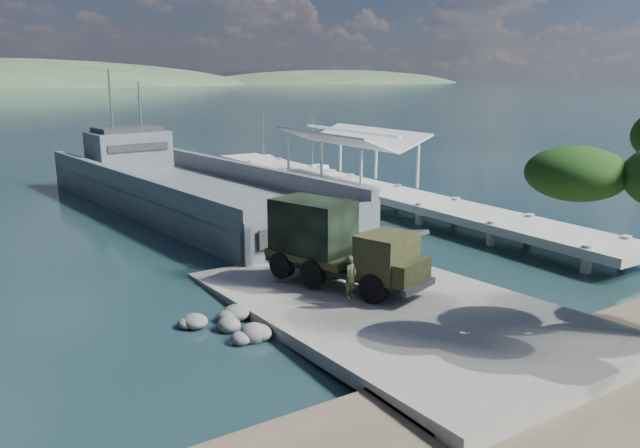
% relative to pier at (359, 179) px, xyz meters
% --- Properties ---
extents(ground, '(1400.00, 1400.00, 0.00)m').
position_rel_pier_xyz_m(ground, '(-13.00, -18.77, -1.60)').
color(ground, '#163435').
rests_on(ground, ground).
extents(boat_ramp, '(10.00, 18.00, 0.50)m').
position_rel_pier_xyz_m(boat_ramp, '(-13.00, -19.77, -1.35)').
color(boat_ramp, slate).
rests_on(boat_ramp, ground).
extents(shoreline_rocks, '(3.20, 5.60, 0.90)m').
position_rel_pier_xyz_m(shoreline_rocks, '(-19.20, -18.27, -1.60)').
color(shoreline_rocks, '#5D5D5A').
rests_on(shoreline_rocks, ground).
extents(distant_headlands, '(1000.00, 240.00, 48.00)m').
position_rel_pier_xyz_m(distant_headlands, '(37.00, 541.23, -1.60)').
color(distant_headlands, '#2E472C').
rests_on(distant_headlands, ground).
extents(pier, '(6.40, 44.00, 6.10)m').
position_rel_pier_xyz_m(pier, '(0.00, 0.00, 0.00)').
color(pier, '#A5A49B').
rests_on(pier, ground).
extents(landing_craft, '(12.14, 36.39, 10.63)m').
position_rel_pier_xyz_m(landing_craft, '(-12.26, 4.00, -0.73)').
color(landing_craft, '#485056').
rests_on(landing_craft, ground).
extents(military_truck, '(4.47, 7.87, 3.50)m').
position_rel_pier_xyz_m(military_truck, '(-13.40, -16.58, 0.64)').
color(military_truck, black).
rests_on(military_truck, boat_ramp).
extents(soldier, '(0.72, 0.60, 1.69)m').
position_rel_pier_xyz_m(soldier, '(-14.60, -19.33, -0.26)').
color(soldier, black).
rests_on(soldier, boat_ramp).
extents(sailboat_near, '(2.50, 4.87, 5.70)m').
position_rel_pier_xyz_m(sailboat_near, '(3.68, 12.28, -1.30)').
color(sailboat_near, white).
rests_on(sailboat_near, ground).
extents(sailboat_far, '(2.37, 5.07, 5.95)m').
position_rel_pier_xyz_m(sailboat_far, '(2.97, 21.11, -1.28)').
color(sailboat_far, white).
rests_on(sailboat_far, ground).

